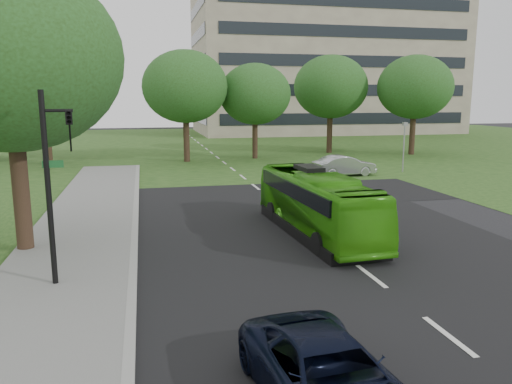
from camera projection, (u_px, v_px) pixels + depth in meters
ground at (345, 257)px, 17.14m from camera, size 160.00×160.00×0.00m
street_surfaces at (226, 168)px, 38.86m from camera, size 120.00×120.00×0.15m
office_building at (324, 53)px, 78.99m from camera, size 40.10×20.10×25.00m
tree_park_a at (45, 100)px, 39.82m from camera, size 5.84×5.84×7.75m
tree_park_b at (185, 87)px, 41.68m from camera, size 7.14×7.14×9.36m
tree_park_c at (255, 94)px, 44.12m from camera, size 6.34×6.34×8.43m
tree_park_d at (331, 87)px, 48.63m from camera, size 7.20×7.20×9.53m
tree_park_e at (415, 87)px, 47.17m from camera, size 7.06×7.06×9.41m
tree_side_near at (9, 57)px, 16.48m from camera, size 7.42×7.42×9.86m
bus at (317, 204)px, 19.86m from camera, size 2.54×8.92×2.46m
sedan at (344, 166)px, 34.83m from camera, size 4.54×2.04×1.45m
suv at (328, 378)px, 8.56m from camera, size 2.52×4.75×1.27m
traffic_light at (54, 175)px, 13.76m from camera, size 0.89×0.24×5.59m
camera_pole at (404, 140)px, 36.30m from camera, size 0.31×0.27×3.65m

